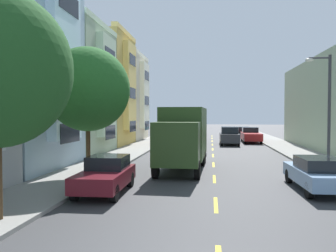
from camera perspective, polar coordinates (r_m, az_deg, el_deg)
ground_plane at (r=35.56m, az=7.34°, el=-3.34°), size 160.00×160.00×0.00m
sidewalk_left at (r=34.27m, az=-4.62°, el=-3.41°), size 3.20×120.00×0.14m
sidewalk_right at (r=34.35m, az=19.31°, el=-3.50°), size 3.20×120.00×0.14m
lane_centerline_dashes at (r=30.09m, az=7.40°, el=-4.29°), size 0.14×47.20×0.01m
townhouse_third_sage at (r=30.26m, az=-20.45°, el=5.29°), size 11.65×7.78×10.58m
townhouse_fourth_mustard at (r=37.49m, az=-14.60°, el=5.55°), size 11.36×7.78×11.74m
townhouse_fifth_cream at (r=45.49m, az=-12.75°, el=4.33°), size 14.55×7.78×10.83m
street_tree_second at (r=18.10m, az=-13.09°, el=5.92°), size 4.27×4.27×6.53m
street_lamp at (r=20.34m, az=24.63°, el=3.33°), size 1.35×0.28×6.28m
delivery_box_truck at (r=20.62m, az=2.60°, el=-1.46°), size 2.65×8.01×3.64m
parked_sedan_sky at (r=16.11m, az=23.46°, el=-7.14°), size 1.93×4.55×1.43m
parked_sedan_white at (r=39.22m, az=0.97°, el=-1.74°), size 1.86×4.52×1.43m
parked_wagon_black at (r=50.57m, az=12.31°, el=-0.91°), size 1.86×4.72×1.50m
parked_wagon_champagne at (r=45.89m, az=1.85°, el=-1.15°), size 1.83×4.70×1.50m
parked_wagon_silver at (r=54.42m, az=2.81°, el=-0.67°), size 1.82×4.70×1.50m
parked_pickup_teal at (r=59.85m, az=3.16°, el=-0.42°), size 2.15×5.36×1.73m
parked_hatchback_burgundy at (r=14.63m, az=-10.24°, el=-7.90°), size 1.81×4.03×1.50m
parked_pickup_red at (r=41.19m, az=13.52°, el=-1.51°), size 2.03×5.31×1.73m
moving_charcoal_sedan at (r=37.63m, az=10.07°, el=-1.56°), size 1.95×4.80×1.93m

